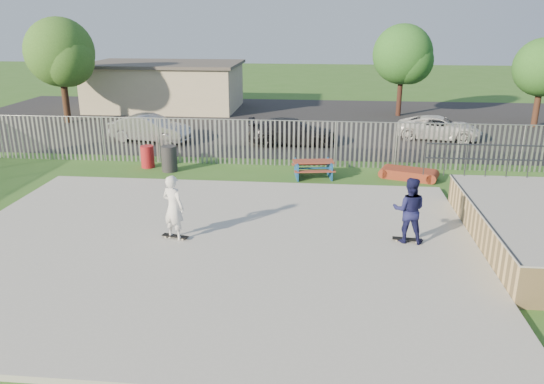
# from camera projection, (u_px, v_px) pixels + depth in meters

# --- Properties ---
(ground) EXTENTS (120.00, 120.00, 0.00)m
(ground) POSITION_uv_depth(u_px,v_px,m) (211.00, 249.00, 15.03)
(ground) COLOR #346221
(ground) RESTS_ON ground
(concrete_slab) EXTENTS (15.00, 12.00, 0.15)m
(concrete_slab) POSITION_uv_depth(u_px,v_px,m) (211.00, 247.00, 15.01)
(concrete_slab) COLOR #A4A49E
(concrete_slab) RESTS_ON ground
(fence) EXTENTS (26.04, 16.02, 2.00)m
(fence) POSITION_uv_depth(u_px,v_px,m) (264.00, 171.00, 18.95)
(fence) COLOR gray
(fence) RESTS_ON ground
(picnic_table) EXTENTS (1.83, 1.58, 0.69)m
(picnic_table) POSITION_uv_depth(u_px,v_px,m) (313.00, 169.00, 21.61)
(picnic_table) COLOR maroon
(picnic_table) RESTS_ON ground
(funbox) EXTENTS (2.12, 1.52, 0.38)m
(funbox) POSITION_uv_depth(u_px,v_px,m) (409.00, 174.00, 21.48)
(funbox) COLOR maroon
(funbox) RESTS_ON ground
(trash_bin_red) EXTENTS (0.57, 0.57, 0.95)m
(trash_bin_red) POSITION_uv_depth(u_px,v_px,m) (147.00, 157.00, 22.96)
(trash_bin_red) COLOR maroon
(trash_bin_red) RESTS_ON ground
(trash_bin_grey) EXTENTS (0.65, 0.65, 1.09)m
(trash_bin_grey) POSITION_uv_depth(u_px,v_px,m) (169.00, 159.00, 22.38)
(trash_bin_grey) COLOR #272629
(trash_bin_grey) RESTS_ON ground
(parking_lot) EXTENTS (40.00, 18.00, 0.02)m
(parking_lot) POSITION_uv_depth(u_px,v_px,m) (274.00, 121.00, 32.96)
(parking_lot) COLOR black
(parking_lot) RESTS_ON ground
(car_silver) EXTENTS (4.42, 2.27, 1.39)m
(car_silver) POSITION_uv_depth(u_px,v_px,m) (150.00, 128.00, 27.50)
(car_silver) COLOR #A8A9AD
(car_silver) RESTS_ON parking_lot
(car_dark) EXTENTS (4.64, 2.19, 1.31)m
(car_dark) POSITION_uv_depth(u_px,v_px,m) (292.00, 132.00, 26.93)
(car_dark) COLOR black
(car_dark) RESTS_ON parking_lot
(car_white) EXTENTS (4.64, 2.78, 1.21)m
(car_white) POSITION_uv_depth(u_px,v_px,m) (439.00, 128.00, 28.10)
(car_white) COLOR silver
(car_white) RESTS_ON parking_lot
(building) EXTENTS (10.40, 6.40, 3.20)m
(building) POSITION_uv_depth(u_px,v_px,m) (165.00, 86.00, 36.97)
(building) COLOR #BCAF90
(building) RESTS_ON ground
(tree_left) EXTENTS (4.05, 4.05, 6.24)m
(tree_left) POSITION_uv_depth(u_px,v_px,m) (60.00, 52.00, 31.33)
(tree_left) COLOR #3C2618
(tree_left) RESTS_ON ground
(tree_mid) EXTENTS (3.78, 3.78, 5.83)m
(tree_mid) POSITION_uv_depth(u_px,v_px,m) (403.00, 54.00, 33.62)
(tree_mid) COLOR #391E16
(tree_mid) RESTS_ON ground
(tree_right) EXTENTS (3.32, 3.32, 5.13)m
(tree_right) POSITION_uv_depth(u_px,v_px,m) (543.00, 68.00, 30.35)
(tree_right) COLOR #45281B
(tree_right) RESTS_ON ground
(skateboard_a) EXTENTS (0.82, 0.30, 0.08)m
(skateboard_a) POSITION_uv_depth(u_px,v_px,m) (406.00, 240.00, 15.20)
(skateboard_a) COLOR black
(skateboard_a) RESTS_ON concrete_slab
(skateboard_b) EXTENTS (0.82, 0.38, 0.08)m
(skateboard_b) POSITION_uv_depth(u_px,v_px,m) (175.00, 237.00, 15.41)
(skateboard_b) COLOR black
(skateboard_b) RESTS_ON concrete_slab
(skater_navy) EXTENTS (1.01, 0.83, 1.90)m
(skater_navy) POSITION_uv_depth(u_px,v_px,m) (409.00, 210.00, 14.91)
(skater_navy) COLOR #141641
(skater_navy) RESTS_ON concrete_slab
(skater_white) EXTENTS (0.82, 0.70, 1.90)m
(skater_white) POSITION_uv_depth(u_px,v_px,m) (173.00, 207.00, 15.12)
(skater_white) COLOR white
(skater_white) RESTS_ON concrete_slab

